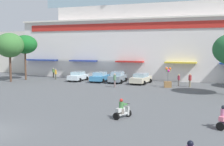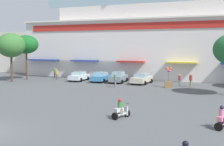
# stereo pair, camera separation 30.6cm
# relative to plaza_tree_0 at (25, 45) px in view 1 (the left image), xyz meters

# --- Properties ---
(ground_plane) EXTENTS (128.00, 128.00, 0.00)m
(ground_plane) POSITION_rel_plaza_tree_0_xyz_m (15.24, -11.37, -5.41)
(ground_plane) COLOR #525558
(colonial_building) EXTENTS (38.95, 15.93, 20.02)m
(colonial_building) POSITION_rel_plaza_tree_0_xyz_m (15.24, 11.47, 3.44)
(colonial_building) COLOR white
(colonial_building) RESTS_ON ground
(flank_building_left) EXTENTS (13.63, 11.07, 8.01)m
(flank_building_left) POSITION_rel_plaza_tree_0_xyz_m (-12.20, 14.79, -1.41)
(flank_building_left) COLOR silver
(flank_building_left) RESTS_ON ground
(plaza_tree_0) EXTENTS (3.74, 3.63, 6.86)m
(plaza_tree_0) POSITION_rel_plaza_tree_0_xyz_m (0.00, 0.00, 0.00)
(plaza_tree_0) COLOR brown
(plaza_tree_0) RESTS_ON ground
(plaza_tree_2) EXTENTS (3.90, 4.25, 7.07)m
(plaza_tree_2) POSITION_rel_plaza_tree_0_xyz_m (-0.42, -2.94, -0.13)
(plaza_tree_2) COLOR brown
(plaza_tree_2) RESTS_ON ground
(parked_car_0) EXTENTS (2.38, 3.92, 1.38)m
(parked_car_0) POSITION_rel_plaza_tree_0_xyz_m (8.29, 1.40, -4.70)
(parked_car_0) COLOR white
(parked_car_0) RESTS_ON ground
(parked_car_1) EXTENTS (2.50, 4.20, 1.42)m
(parked_car_1) POSITION_rel_plaza_tree_0_xyz_m (11.76, 1.59, -4.69)
(parked_car_1) COLOR #3D89BE
(parked_car_1) RESTS_ON ground
(parked_car_2) EXTENTS (2.43, 4.30, 1.56)m
(parked_car_2) POSITION_rel_plaza_tree_0_xyz_m (14.49, 1.56, -4.63)
(parked_car_2) COLOR gray
(parked_car_2) RESTS_ON ground
(parked_car_3) EXTENTS (2.56, 4.58, 1.44)m
(parked_car_3) POSITION_rel_plaza_tree_0_xyz_m (17.93, 1.47, -4.68)
(parked_car_3) COLOR beige
(parked_car_3) RESTS_ON ground
(scooter_rider_0) EXTENTS (1.02, 1.55, 1.44)m
(scooter_rider_0) POSITION_rel_plaza_tree_0_xyz_m (21.81, -18.08, -4.82)
(scooter_rider_0) COLOR black
(scooter_rider_0) RESTS_ON ground
(scooter_rider_1) EXTENTS (0.89, 1.46, 1.49)m
(scooter_rider_1) POSITION_rel_plaza_tree_0_xyz_m (28.55, -18.33, -4.80)
(scooter_rider_1) COLOR black
(scooter_rider_1) RESTS_ON ground
(pedestrian_0) EXTENTS (0.43, 0.43, 1.56)m
(pedestrian_0) POSITION_rel_plaza_tree_0_xyz_m (23.15, 0.80, -4.52)
(pedestrian_0) COLOR #6B625D
(pedestrian_0) RESTS_ON ground
(pedestrian_1) EXTENTS (0.48, 0.48, 1.73)m
(pedestrian_1) POSITION_rel_plaza_tree_0_xyz_m (24.62, 0.27, -4.43)
(pedestrian_1) COLOR #80755B
(pedestrian_1) RESTS_ON ground
(pedestrian_2) EXTENTS (0.49, 0.49, 1.60)m
(pedestrian_2) POSITION_rel_plaza_tree_0_xyz_m (2.39, 4.12, -4.50)
(pedestrian_2) COLOR black
(pedestrian_2) RESTS_ON ground
(pedestrian_3) EXTENTS (0.37, 0.37, 1.65)m
(pedestrian_3) POSITION_rel_plaza_tree_0_xyz_m (4.21, 1.83, -4.46)
(pedestrian_3) COLOR #4A4B3D
(pedestrian_3) RESTS_ON ground
(pedestrian_4) EXTENTS (0.52, 0.52, 1.74)m
(pedestrian_4) POSITION_rel_plaza_tree_0_xyz_m (15.75, -3.06, -4.42)
(pedestrian_4) COLOR #746160
(pedestrian_4) RESTS_ON ground
(balloon_vendor_cart) EXTENTS (1.03, 0.86, 2.55)m
(balloon_vendor_cart) POSITION_rel_plaza_tree_0_xyz_m (22.05, -0.92, -4.45)
(balloon_vendor_cart) COLOR olive
(balloon_vendor_cart) RESTS_ON ground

